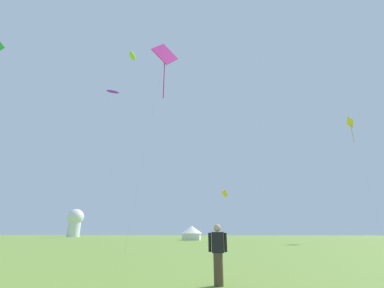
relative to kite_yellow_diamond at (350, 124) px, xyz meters
The scene contains 8 objects.
kite_yellow_diamond is the anchor object (origin of this frame).
kite_lime_parafoil 44.43m from the kite_yellow_diamond, 149.89° to the right, with size 2.17×2.35×26.50m.
kite_yellow_box 29.57m from the kite_yellow_diamond, 166.69° to the left, with size 2.27×2.52×10.57m.
kite_magenta_diamond 44.31m from the kite_yellow_diamond, 134.67° to the right, with size 3.40×2.44×20.27m.
kite_purple_parafoil 54.25m from the kite_yellow_diamond, behind, with size 3.33×3.81×35.55m.
person_spectator 55.93m from the kite_yellow_diamond, 119.78° to the right, with size 0.57×0.28×1.73m.
festival_tent_right 40.22m from the kite_yellow_diamond, 167.08° to the left, with size 4.65×4.65×3.02m.
observatory_dome 101.44m from the kite_yellow_diamond, 150.06° to the left, with size 6.40×6.40×10.80m.
Camera 1 is at (4.68, -2.61, 1.47)m, focal length 24.78 mm.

